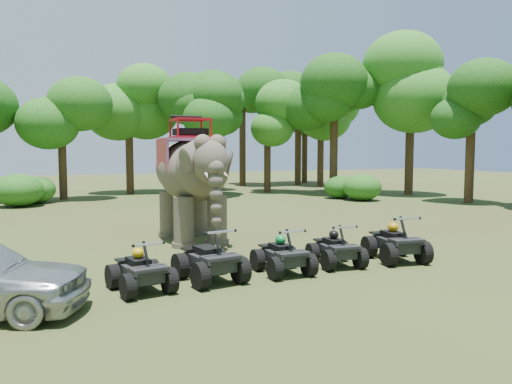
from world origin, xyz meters
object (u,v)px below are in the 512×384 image
atv_3 (336,244)px  atv_4 (396,238)px  atv_0 (141,265)px  elephant (192,178)px  atv_2 (283,250)px  atv_1 (210,254)px

atv_3 → atv_4: 1.92m
atv_0 → atv_3: (5.39, 0.35, -0.00)m
atv_4 → elephant: bearing=138.4°
atv_3 → elephant: bearing=121.8°
atv_0 → atv_4: 7.30m
atv_2 → atv_4: atv_4 is taller
atv_1 → atv_0: bearing=178.5°
atv_2 → atv_4: bearing=0.4°
atv_2 → atv_1: bearing=178.4°
atv_1 → atv_3: size_ratio=1.12×
atv_2 → atv_3: size_ratio=1.02×
elephant → atv_2: size_ratio=3.20×
atv_3 → atv_4: bearing=1.4°
atv_0 → atv_4: size_ratio=0.89×
atv_2 → elephant: bearing=98.3°
atv_2 → atv_4: 3.64m
atv_0 → atv_2: 3.66m
atv_2 → atv_4: (3.64, 0.04, 0.07)m
atv_0 → atv_4: bearing=-8.2°
atv_2 → atv_3: bearing=6.2°
atv_0 → atv_2: atv_2 is taller
atv_4 → atv_3: bearing=-175.5°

